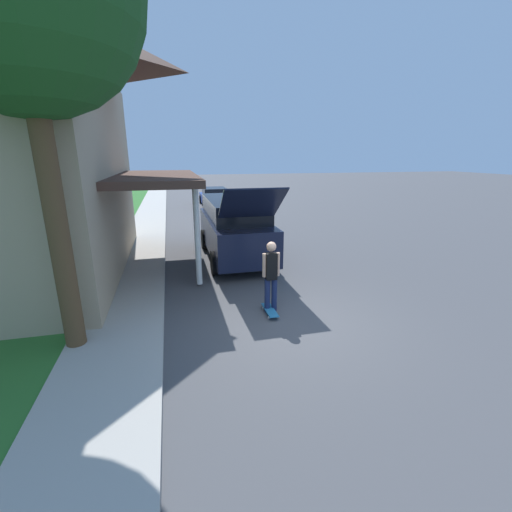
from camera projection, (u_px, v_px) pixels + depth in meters
name	position (u px, v px, depth m)	size (l,w,h in m)	color
ground_plane	(289.00, 322.00, 7.58)	(120.00, 120.00, 0.00)	#49494C
lawn	(0.00, 266.00, 11.30)	(10.00, 80.00, 0.08)	#2D6B28
sidewalk	(139.00, 256.00, 12.32)	(1.80, 80.00, 0.10)	#ADA89E
suv_parked	(234.00, 227.00, 11.94)	(2.06, 5.81, 2.77)	black
car_down_street	(215.00, 197.00, 24.92)	(1.97, 4.30, 1.28)	navy
skateboarder	(271.00, 274.00, 7.84)	(0.41, 0.22, 1.69)	#192347
skateboard	(270.00, 310.00, 7.96)	(0.23, 0.79, 0.10)	#236B99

